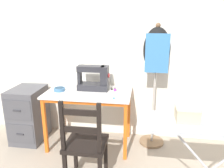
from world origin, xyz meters
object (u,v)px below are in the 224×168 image
sewing_machine (95,79)px  storage_box (187,114)px  scissors (116,99)px  thread_spool_near_machine (112,89)px  thread_spool_mid_table (115,90)px  wooden_chair (85,144)px  filing_cabinet (29,114)px  ironing_board (216,129)px  fabric_bowl (59,89)px  dress_form (156,58)px

sewing_machine → storage_box: sewing_machine is taller
scissors → thread_spool_near_machine: thread_spool_near_machine is taller
sewing_machine → thread_spool_mid_table: 0.29m
wooden_chair → filing_cabinet: 1.21m
scissors → ironing_board: 1.10m
ironing_board → storage_box: size_ratio=6.61×
scissors → filing_cabinet: size_ratio=0.19×
filing_cabinet → ironing_board: size_ratio=0.61×
filing_cabinet → ironing_board: (2.08, -0.92, 0.43)m
fabric_bowl → scissors: (0.75, -0.19, -0.02)m
fabric_bowl → filing_cabinet: bearing=175.1°
filing_cabinet → dress_form: size_ratio=0.47×
scissors → storage_box: (0.64, -0.66, 0.15)m
fabric_bowl → thread_spool_near_machine: bearing=11.4°
fabric_bowl → sewing_machine: bearing=14.9°
storage_box → thread_spool_mid_table: bearing=126.4°
scissors → thread_spool_mid_table: 0.28m
thread_spool_near_machine → storage_box: storage_box is taller
thread_spool_mid_table → scissors: bearing=-79.8°
storage_box → wooden_chair: bearing=168.5°
thread_spool_mid_table → dress_form: dress_form is taller
fabric_bowl → ironing_board: ironing_board is taller
thread_spool_mid_table → filing_cabinet: 1.24m
ironing_board → storage_box: storage_box is taller
filing_cabinet → thread_spool_mid_table: bearing=2.3°
ironing_board → storage_box: (-0.22, 0.03, 0.10)m
wooden_chair → dress_form: (0.68, 0.84, 0.73)m
thread_spool_mid_table → wooden_chair: size_ratio=0.05×
fabric_bowl → wooden_chair: wooden_chair is taller
thread_spool_near_machine → ironing_board: (0.96, -1.01, 0.04)m
sewing_machine → scissors: size_ratio=2.93×
fabric_bowl → storage_box: storage_box is taller
thread_spool_mid_table → dress_form: size_ratio=0.03×
scissors → dress_form: size_ratio=0.09×
dress_form → ironing_board: dress_form is taller
thread_spool_near_machine → wooden_chair: (-0.15, -0.80, -0.32)m
fabric_bowl → thread_spool_near_machine: size_ratio=4.27×
thread_spool_mid_table → wooden_chair: bearing=-104.4°
scissors → storage_box: size_ratio=0.76×
wooden_chair → ironing_board: wooden_chair is taller
fabric_bowl → wooden_chair: (0.50, -0.67, -0.33)m
thread_spool_mid_table → wooden_chair: (-0.19, -0.76, -0.33)m
thread_spool_near_machine → thread_spool_mid_table: thread_spool_mid_table is taller
fabric_bowl → dress_form: dress_form is taller
thread_spool_near_machine → dress_form: bearing=4.4°
wooden_chair → filing_cabinet: bearing=144.1°
scissors → storage_box: 0.93m
thread_spool_near_machine → fabric_bowl: bearing=-168.6°
scissors → ironing_board: size_ratio=0.11×
dress_form → filing_cabinet: bearing=-175.5°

